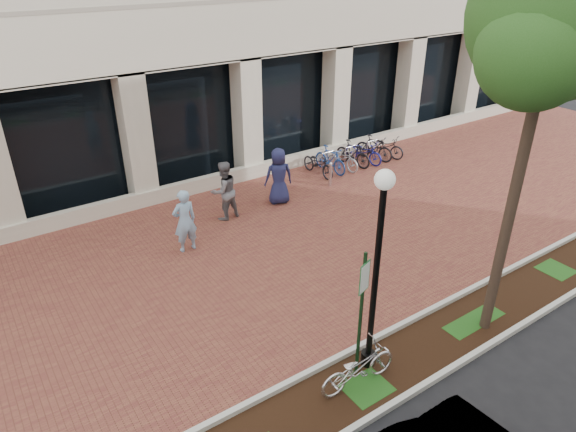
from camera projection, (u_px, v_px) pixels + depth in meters
ground at (276, 246)px, 14.45m from camera, size 120.00×120.00×0.00m
brick_plaza at (276, 245)px, 14.45m from camera, size 40.00×9.00×0.01m
planting_strip at (414, 354)px, 10.61m from camera, size 40.00×1.50×0.01m
curb_plaza_side at (389, 332)px, 11.13m from camera, size 40.00×0.12×0.12m
curb_street_side at (443, 374)px, 10.04m from camera, size 40.00×0.12×0.12m
parking_sign at (362, 302)px, 9.32m from camera, size 0.34×0.07×2.80m
lamppost at (377, 264)px, 9.25m from camera, size 0.36×0.36×4.24m
street_tree at (552, 27)px, 8.50m from camera, size 3.43×2.86×7.91m
locked_bicycle at (358, 367)px, 9.66m from camera, size 1.71×0.68×0.88m
pedestrian_left at (185, 221)px, 13.83m from camera, size 0.66×0.44×1.82m
pedestrian_mid at (224, 191)px, 15.50m from camera, size 0.98×0.81×1.86m
pedestrian_right at (279, 176)px, 16.46m from camera, size 1.05×0.84×1.87m
bollard at (330, 174)px, 17.87m from camera, size 0.12×0.12×0.89m
bike_rack_cluster at (353, 154)px, 19.54m from camera, size 4.16×1.78×0.98m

